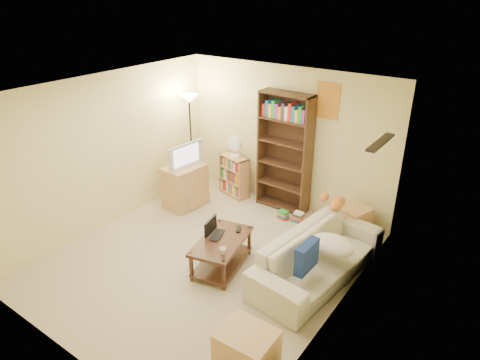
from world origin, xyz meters
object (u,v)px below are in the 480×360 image
Objects in this scene: television at (183,155)px; tall_bookshelf at (284,150)px; tv_stand at (185,186)px; desk_fan at (234,146)px; coffee_table at (222,249)px; end_cabinet at (247,351)px; floor_lamp at (190,116)px; sofa at (319,256)px; short_bookshelf at (234,176)px; side_table at (353,221)px; mug at (223,251)px; tabby_cat at (335,202)px; laptop at (220,236)px.

tall_bookshelf reaches higher than television.
tv_stand is 1.16m from desk_fan.
end_cabinet is at bearing -56.59° from coffee_table.
television is 0.40× the size of floor_lamp.
sofa reaches higher than end_cabinet.
short_bookshelf is (-2.43, 1.36, 0.08)m from sofa.
sofa is at bearing -88.98° from side_table.
short_bookshelf reaches higher than mug.
desk_fan is (-1.40, 2.18, 0.53)m from mug.
tall_bookshelf is 1.84m from floor_lamp.
television is 1.77m from tall_bookshelf.
mug is 2.65m from short_bookshelf.
coffee_table is 0.59× the size of floor_lamp.
floor_lamp is (-0.77, -0.31, 0.50)m from desk_fan.
sofa is 2.82m from desk_fan.
tabby_cat is 0.89× the size of end_cabinet.
television is 0.97m from desk_fan.
side_table is (2.88, 0.80, -0.14)m from tv_stand.
side_table is (-0.02, 1.30, -0.07)m from sofa.
side_table is at bearing 5.35° from floor_lamp.
tv_stand is (-1.92, 1.36, -0.11)m from mug.
mug is 0.17× the size of television.
mug is 0.16× the size of short_bookshelf.
desk_fan is at bearing 63.08° from tv_stand.
desk_fan reaches higher than television.
desk_fan is (-0.96, -0.15, -0.08)m from tall_bookshelf.
television is 0.37× the size of tall_bookshelf.
short_bookshelf is (0.47, 0.86, -0.60)m from television.
desk_fan is 4.11m from end_cabinet.
mug is at bearing -114.04° from side_table.
laptop is 0.46× the size of short_bookshelf.
tabby_cat is 0.27× the size of floor_lamp.
tabby_cat is 2.79m from end_cabinet.
tv_stand reaches higher than end_cabinet.
tabby_cat is 0.66× the size of tv_stand.
short_bookshelf is at bearing -23.44° from television.
coffee_table is at bearing -27.91° from tv_stand.
short_bookshelf is at bearing 67.41° from sofa.
desk_fan is (-1.11, 1.86, 0.56)m from laptop.
side_table is (1.18, 1.91, -0.05)m from coffee_table.
tall_bookshelf is 3.76m from end_cabinet.
floor_lamp is (-3.16, 1.01, 1.20)m from sofa.
desk_fan is 0.84× the size of side_table.
tv_stand is 2.99m from side_table.
coffee_table is 2.32m from short_bookshelf.
mug is at bearing -120.18° from television.
tv_stand reaches higher than sofa.
tall_bookshelf reaches higher than side_table.
floor_lamp is at bearing 139.29° from mug.
coffee_table is 0.19m from laptop.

